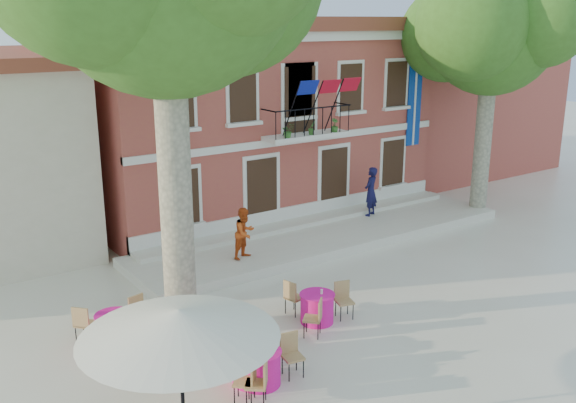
% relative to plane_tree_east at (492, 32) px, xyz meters
% --- Properties ---
extents(ground, '(90.00, 90.00, 0.00)m').
position_rel_plane_tree_east_xyz_m(ground, '(-8.89, -3.47, -6.95)').
color(ground, beige).
rests_on(ground, ground).
extents(main_building, '(13.50, 9.59, 7.50)m').
position_rel_plane_tree_east_xyz_m(main_building, '(-6.89, 6.51, -3.17)').
color(main_building, '#A2403A').
rests_on(main_building, ground).
extents(neighbor_east, '(9.40, 9.40, 6.40)m').
position_rel_plane_tree_east_xyz_m(neighbor_east, '(5.11, 7.53, -3.74)').
color(neighbor_east, '#A2403A').
rests_on(neighbor_east, ground).
extents(terrace, '(14.00, 3.40, 0.30)m').
position_rel_plane_tree_east_xyz_m(terrace, '(-6.89, 0.93, -6.80)').
color(terrace, silver).
rests_on(terrace, ground).
extents(plane_tree_east, '(4.81, 4.81, 9.44)m').
position_rel_plane_tree_east_xyz_m(plane_tree_east, '(0.00, 0.00, 0.00)').
color(plane_tree_east, '#A59E84').
rests_on(plane_tree_east, ground).
extents(patio_umbrella, '(3.52, 3.52, 2.62)m').
position_rel_plane_tree_east_xyz_m(patio_umbrella, '(-15.82, -6.40, -4.60)').
color(patio_umbrella, black).
rests_on(patio_umbrella, ground).
extents(pedestrian_navy, '(0.79, 0.68, 1.85)m').
position_rel_plane_tree_east_xyz_m(pedestrian_navy, '(-4.32, 1.49, -5.73)').
color(pedestrian_navy, '#121138').
rests_on(pedestrian_navy, terrace).
extents(pedestrian_orange, '(0.93, 0.83, 1.60)m').
position_rel_plane_tree_east_xyz_m(pedestrian_orange, '(-10.49, 0.34, -5.85)').
color(pedestrian_orange, '#D04D18').
rests_on(pedestrian_orange, terrace).
extents(cafe_table_0, '(1.62, 1.69, 0.95)m').
position_rel_plane_tree_east_xyz_m(cafe_table_0, '(-13.77, -5.39, -6.53)').
color(cafe_table_0, '#E91599').
rests_on(cafe_table_0, ground).
extents(cafe_table_1, '(0.90, 1.96, 0.95)m').
position_rel_plane_tree_east_xyz_m(cafe_table_1, '(-13.23, -4.64, -6.53)').
color(cafe_table_1, '#E91599').
rests_on(cafe_table_1, ground).
extents(cafe_table_2, '(1.75, 1.85, 0.95)m').
position_rel_plane_tree_east_xyz_m(cafe_table_2, '(-13.66, -5.57, -6.52)').
color(cafe_table_2, '#E91599').
rests_on(cafe_table_2, ground).
extents(cafe_table_3, '(1.79, 1.83, 0.95)m').
position_rel_plane_tree_east_xyz_m(cafe_table_3, '(-15.57, -2.17, -6.52)').
color(cafe_table_3, '#E91599').
rests_on(cafe_table_3, ground).
extents(cafe_table_4, '(1.82, 1.80, 0.95)m').
position_rel_plane_tree_east_xyz_m(cafe_table_4, '(-10.95, -3.95, -6.52)').
color(cafe_table_4, '#E91599').
rests_on(cafe_table_4, ground).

